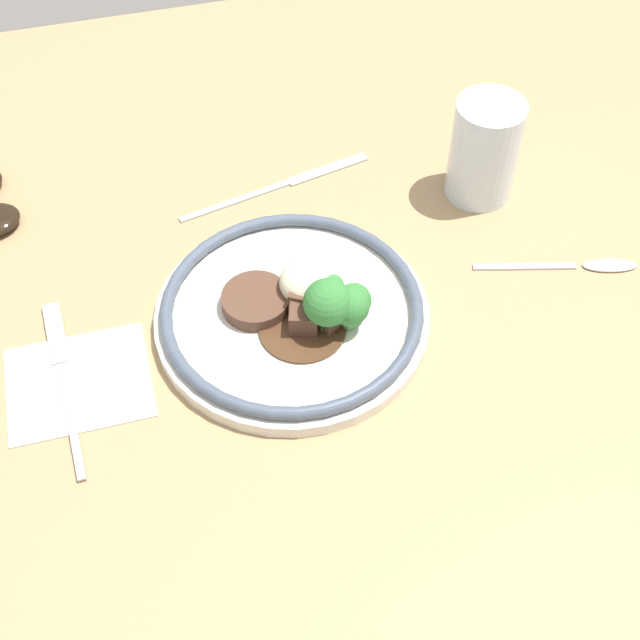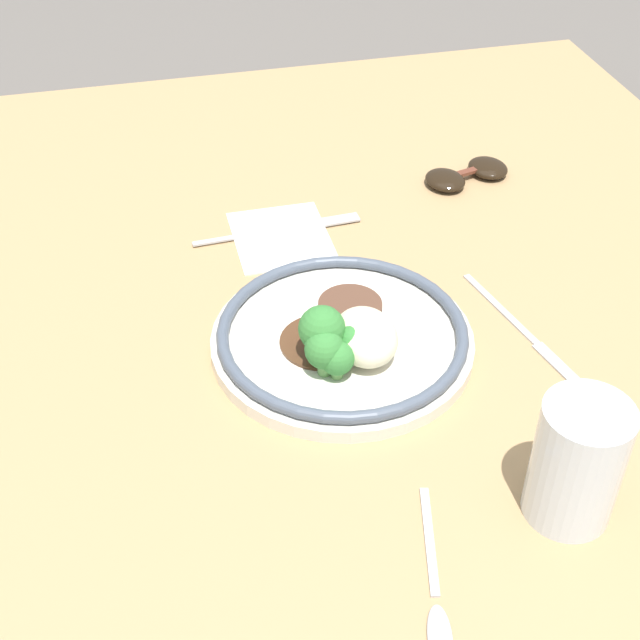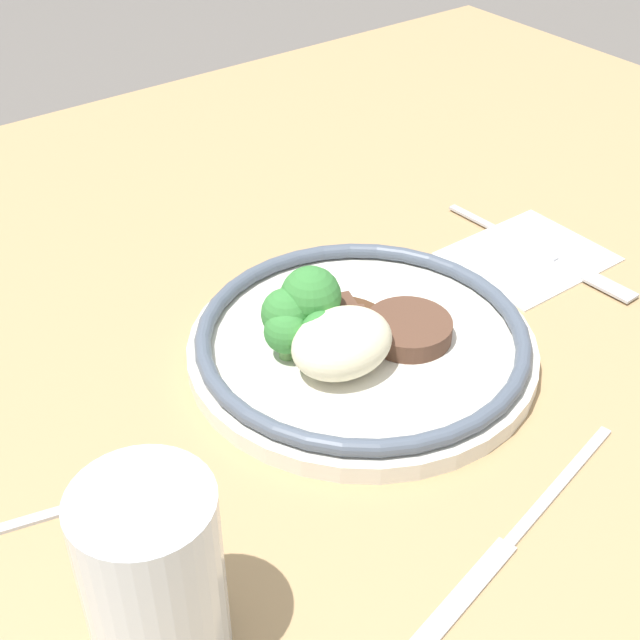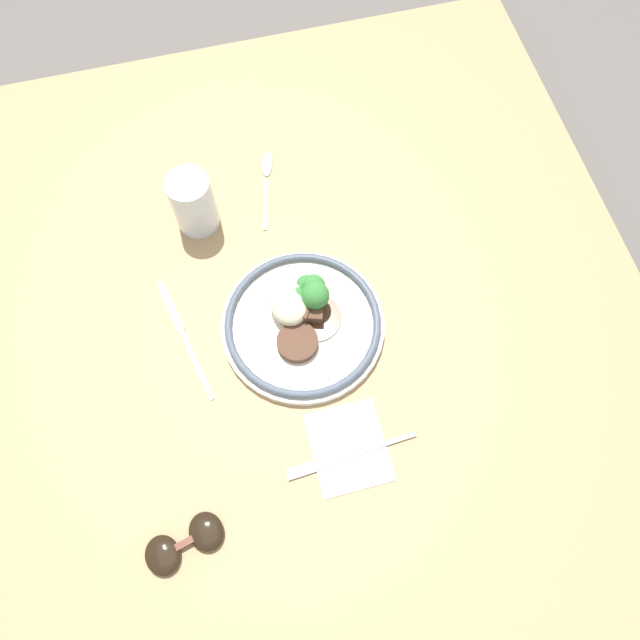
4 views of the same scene
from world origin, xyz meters
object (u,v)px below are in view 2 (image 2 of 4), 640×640
object	(u,v)px
juice_glass	(576,466)
knife	(533,340)
spoon	(437,612)
fork	(294,227)
plate	(343,337)
sunglasses	(467,174)

from	to	relation	value
juice_glass	knife	distance (m)	0.21
knife	spoon	bearing A→B (deg)	-48.76
knife	fork	bearing A→B (deg)	-155.69
plate	fork	size ratio (longest dim) A/B	1.29
knife	spoon	xyz separation A→B (m)	(0.26, -0.19, 0.00)
plate	knife	world-z (taller)	plate
knife	spoon	size ratio (longest dim) A/B	1.33
knife	sunglasses	size ratio (longest dim) A/B	1.76
spoon	sunglasses	world-z (taller)	sunglasses
fork	knife	size ratio (longest dim) A/B	0.92
plate	sunglasses	size ratio (longest dim) A/B	2.10
fork	sunglasses	xyz separation A→B (m)	(-0.06, 0.23, 0.00)
juice_glass	fork	world-z (taller)	juice_glass
juice_glass	spoon	xyz separation A→B (m)	(0.07, -0.13, -0.05)
fork	sunglasses	bearing A→B (deg)	10.99
plate	sunglasses	bearing A→B (deg)	140.13
plate	knife	bearing A→B (deg)	80.95
fork	spoon	bearing A→B (deg)	-93.94
juice_glass	fork	bearing A→B (deg)	-164.11
knife	spoon	world-z (taller)	spoon
sunglasses	plate	bearing A→B (deg)	-53.92
plate	knife	distance (m)	0.19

